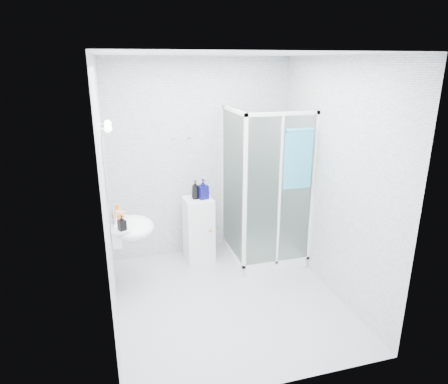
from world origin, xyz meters
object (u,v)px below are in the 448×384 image
object	(u,v)px
shower_enclosure	(261,229)
wall_basin	(131,228)
hand_towel	(298,157)
soap_dispenser_orange	(118,212)
shampoo_bottle_a	(195,190)
shampoo_bottle_b	(203,189)
soap_dispenser_black	(122,223)
storage_cabinet	(199,229)

from	to	relation	value
shower_enclosure	wall_basin	world-z (taller)	shower_enclosure
hand_towel	soap_dispenser_orange	xyz separation A→B (m)	(-2.05, 0.20, -0.53)
wall_basin	soap_dispenser_orange	xyz separation A→B (m)	(-0.12, 0.11, 0.16)
shampoo_bottle_a	shampoo_bottle_b	size ratio (longest dim) A/B	0.94
wall_basin	shampoo_bottle_a	bearing A→B (deg)	34.19
shower_enclosure	soap_dispenser_black	world-z (taller)	shower_enclosure
shower_enclosure	hand_towel	size ratio (longest dim) A/B	2.83
storage_cabinet	soap_dispenser_orange	bearing A→B (deg)	-158.35
shampoo_bottle_a	shampoo_bottle_b	xyz separation A→B (m)	(0.10, -0.02, 0.01)
shampoo_bottle_a	soap_dispenser_orange	world-z (taller)	shampoo_bottle_a
shower_enclosure	shampoo_bottle_a	size ratio (longest dim) A/B	8.21
wall_basin	shampoo_bottle_a	size ratio (longest dim) A/B	2.30
shower_enclosure	wall_basin	bearing A→B (deg)	-169.19
soap_dispenser_orange	soap_dispenser_black	bearing A→B (deg)	-83.75
wall_basin	shampoo_bottle_a	xyz separation A→B (m)	(0.85, 0.58, 0.19)
shower_enclosure	soap_dispenser_black	distance (m)	1.88
shampoo_bottle_a	shampoo_bottle_b	world-z (taller)	shampoo_bottle_b
shower_enclosure	soap_dispenser_black	xyz separation A→B (m)	(-1.75, -0.51, 0.50)
soap_dispenser_orange	soap_dispenser_black	size ratio (longest dim) A/B	1.10
shampoo_bottle_b	soap_dispenser_black	world-z (taller)	shampoo_bottle_b
wall_basin	soap_dispenser_black	distance (m)	0.26
wall_basin	shampoo_bottle_a	distance (m)	1.04
wall_basin	shower_enclosure	bearing A→B (deg)	10.81
shower_enclosure	hand_towel	distance (m)	1.14
wall_basin	shampoo_bottle_b	distance (m)	1.11
storage_cabinet	hand_towel	xyz separation A→B (m)	(1.04, -0.66, 1.05)
wall_basin	shampoo_bottle_b	world-z (taller)	shampoo_bottle_b
shampoo_bottle_a	soap_dispenser_black	xyz separation A→B (m)	(-0.94, -0.77, -0.04)
shower_enclosure	hand_towel	xyz separation A→B (m)	(0.27, -0.40, 1.04)
storage_cabinet	shampoo_bottle_a	world-z (taller)	shampoo_bottle_a
shower_enclosure	soap_dispenser_orange	size ratio (longest dim) A/B	11.19
soap_dispenser_black	storage_cabinet	bearing A→B (deg)	38.20
shampoo_bottle_b	soap_dispenser_orange	world-z (taller)	shampoo_bottle_b
shower_enclosure	shampoo_bottle_b	size ratio (longest dim) A/B	7.71
wall_basin	shampoo_bottle_a	world-z (taller)	shampoo_bottle_a
hand_towel	soap_dispenser_orange	bearing A→B (deg)	174.43
storage_cabinet	soap_dispenser_orange	size ratio (longest dim) A/B	4.82
soap_dispenser_orange	hand_towel	bearing A→B (deg)	-5.57
shower_enclosure	storage_cabinet	size ratio (longest dim) A/B	2.32
hand_towel	shampoo_bottle_a	distance (m)	1.36
hand_towel	shower_enclosure	bearing A→B (deg)	124.13
shower_enclosure	hand_towel	bearing A→B (deg)	-55.87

